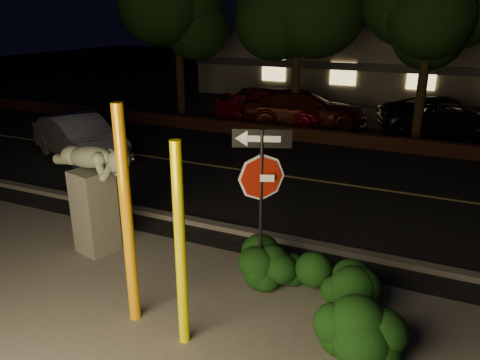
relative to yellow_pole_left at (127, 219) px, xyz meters
name	(u,v)px	position (x,y,z in m)	size (l,w,h in m)	color
ground	(333,154)	(0.62, 10.66, -1.76)	(90.00, 90.00, 0.00)	black
patio	(156,340)	(0.62, -0.34, -1.75)	(14.00, 6.00, 0.02)	#4C4944
road	(308,180)	(0.62, 7.66, -1.76)	(80.00, 8.00, 0.01)	black
lane_marking	(308,179)	(0.62, 7.66, -1.74)	(80.00, 0.12, 0.01)	#B5A848
curb	(255,233)	(0.62, 3.56, -1.70)	(80.00, 0.25, 0.12)	#4C4944
brick_wall	(342,139)	(0.62, 11.96, -1.51)	(40.00, 0.35, 0.50)	#472216
parking_lot	(368,116)	(0.62, 17.66, -1.76)	(40.00, 12.00, 0.01)	black
building	(394,60)	(0.62, 25.65, 0.24)	(22.00, 10.20, 4.00)	#6D6557
yellow_pole_left	(127,219)	(0.00, 0.00, 0.00)	(0.18, 0.18, 3.52)	#FAA20A
yellow_pole_right	(180,249)	(1.02, -0.16, -0.19)	(0.16, 0.16, 3.14)	#FFF100
signpost	(261,178)	(1.45, 1.78, 0.30)	(0.93, 0.37, 2.90)	black
sculpture	(93,186)	(-2.06, 1.58, -0.31)	(2.20, 1.08, 2.36)	#4C4944
hedge_center	(259,260)	(1.40, 1.86, -1.32)	(1.69, 0.79, 0.88)	black
hedge_right	(335,277)	(2.82, 1.76, -1.26)	(1.55, 0.83, 1.01)	black
hedge_far_right	(365,332)	(3.54, 0.55, -1.28)	(1.40, 0.88, 0.97)	black
silver_sedan	(80,138)	(-7.05, 6.54, -1.03)	(1.56, 4.47, 1.47)	#B7B7BC
parked_car_red	(271,106)	(-3.03, 14.09, -0.91)	(2.01, 5.00, 1.70)	maroon
parked_car_darkred	(302,109)	(-1.66, 14.29, -0.98)	(2.21, 5.42, 1.57)	#46160E
parked_car_dark	(448,117)	(4.12, 15.31, -1.01)	(2.50, 5.42, 1.51)	black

